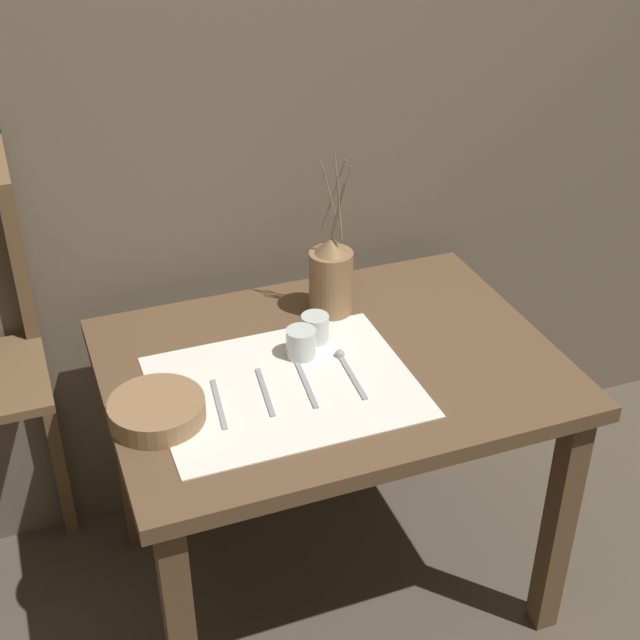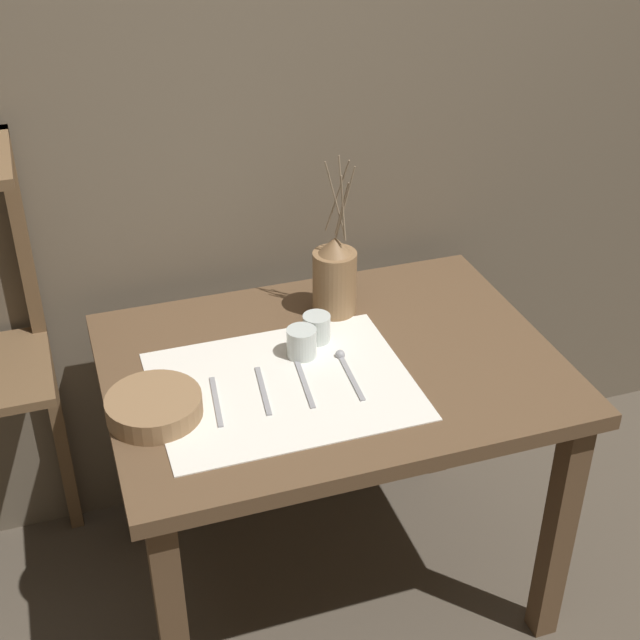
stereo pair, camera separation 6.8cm
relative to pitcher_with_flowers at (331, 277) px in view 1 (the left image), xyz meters
The scene contains 12 objects.
ground_plane 0.87m from the pitcher_with_flowers, 110.86° to the right, with size 12.00×12.00×0.00m, color brown.
stone_wall_back 0.47m from the pitcher_with_flowers, 105.35° to the left, with size 7.00×0.06×2.40m.
wooden_table 0.31m from the pitcher_with_flowers, 110.86° to the right, with size 1.07×0.79×0.74m.
linen_cloth 0.36m from the pitcher_with_flowers, 128.73° to the right, with size 0.58×0.46×0.00m.
pitcher_with_flowers is the anchor object (origin of this frame).
wooden_bowl 0.59m from the pitcher_with_flowers, 150.47° to the right, with size 0.21×0.21×0.05m.
glass_tumbler_near 0.23m from the pitcher_with_flowers, 129.81° to the right, with size 0.07×0.07×0.07m.
glass_tumbler_far 0.16m from the pitcher_with_flowers, 126.58° to the right, with size 0.07×0.07×0.07m.
fork_inner 0.48m from the pitcher_with_flowers, 142.62° to the right, with size 0.03×0.18×0.00m.
knife_center 0.40m from the pitcher_with_flowers, 133.54° to the right, with size 0.03×0.18×0.00m.
fork_outer 0.35m from the pitcher_with_flowers, 120.76° to the right, with size 0.03×0.18×0.00m.
spoon_outer 0.26m from the pitcher_with_flowers, 103.68° to the right, with size 0.03×0.20×0.02m.
Camera 1 is at (-0.64, -1.62, 1.93)m, focal length 50.00 mm.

